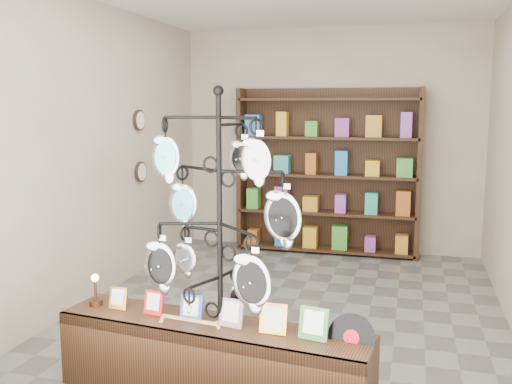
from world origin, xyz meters
The scene contains 6 objects.
ground centered at (0.00, 0.00, 0.00)m, with size 5.00×5.00×0.00m, color slate.
room_envelope centered at (0.00, 0.00, 1.85)m, with size 5.00×5.00×5.00m.
display_tree centered at (-0.09, -1.81, 1.21)m, with size 1.09×1.04×2.09m.
front_shelf centered at (-0.16, -1.82, 0.27)m, with size 2.20×0.69×0.76m.
back_shelving centered at (0.00, 2.30, 1.03)m, with size 2.42×0.36×2.20m.
wall_clocks centered at (-1.97, 0.80, 1.50)m, with size 0.03×0.24×0.84m.
Camera 1 is at (1.09, -5.23, 1.96)m, focal length 40.00 mm.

